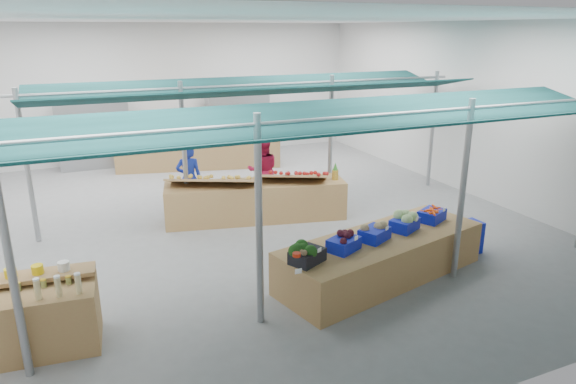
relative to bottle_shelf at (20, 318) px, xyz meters
name	(u,v)px	position (x,y,z in m)	size (l,w,h in m)	color
floor	(239,220)	(4.07, 3.40, -0.46)	(13.00, 13.00, 0.00)	slate
hall	(216,91)	(4.07, 4.84, 2.19)	(13.00, 13.00, 13.00)	silver
pole_grid	(305,154)	(4.82, 1.65, 1.35)	(10.00, 4.60, 3.00)	gray
awnings	(305,101)	(4.82, 1.65, 2.32)	(9.50, 7.08, 0.30)	#092A2A
back_shelving_left	(94,135)	(1.57, 9.40, 0.54)	(2.00, 0.50, 2.00)	#B23F33
back_shelving_right	(238,124)	(6.07, 9.40, 0.54)	(2.00, 0.50, 2.00)	#B23F33
bottle_shelf	(20,318)	(0.00, 0.00, 0.00)	(1.98, 1.31, 1.13)	#966841
veg_counter	(382,257)	(5.43, -0.12, -0.09)	(3.75, 1.25, 0.73)	#966841
fruit_counter	(256,201)	(4.46, 3.34, -0.04)	(3.89, 0.93, 0.83)	#966841
far_counter	(199,153)	(4.43, 8.20, -0.03)	(4.80, 0.96, 0.86)	#966841
crate_stack	(467,237)	(7.46, 0.09, -0.16)	(0.50, 0.35, 0.60)	#101DAE
vendor_left	(189,178)	(3.26, 4.44, 0.32)	(0.57, 0.37, 1.55)	#172A98
vendor_right	(263,170)	(5.06, 4.44, 0.32)	(0.76, 0.59, 1.55)	#A71438
crate_broccoli	(307,252)	(3.86, -0.49, 0.43)	(0.60, 0.54, 0.35)	black
crate_beets	(344,242)	(4.57, -0.32, 0.40)	(0.60, 0.54, 0.29)	#101DAE
crate_celeriac	(375,232)	(5.22, -0.17, 0.41)	(0.60, 0.54, 0.31)	#101DAE
crate_cabbage	(405,221)	(5.93, 0.00, 0.43)	(0.60, 0.54, 0.35)	#101DAE
crate_carrots	(432,215)	(6.64, 0.17, 0.38)	(0.60, 0.54, 0.29)	#101DAE
sparrow	(304,253)	(3.72, -0.65, 0.52)	(0.12, 0.09, 0.11)	brown
pole_ribbon	(297,256)	(3.49, -0.93, 0.62)	(0.12, 0.12, 0.28)	red
apple_heap_yellow	(212,179)	(3.53, 3.45, 0.54)	(2.02, 1.45, 0.27)	#997247
apple_heap_red	(292,175)	(5.20, 3.08, 0.54)	(1.66, 1.28, 0.27)	#997247
pineapple	(335,172)	(6.15, 2.86, 0.55)	(0.14, 0.14, 0.39)	#8C6019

